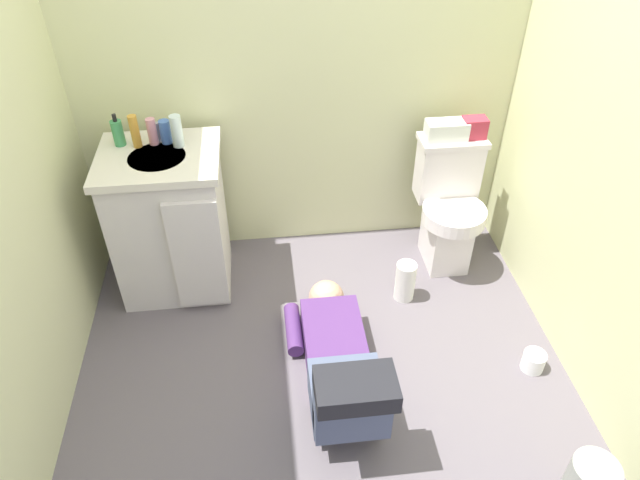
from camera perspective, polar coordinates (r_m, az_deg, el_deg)
name	(u,v)px	position (r m, az deg, el deg)	size (l,w,h in m)	color
ground_plane	(323,372)	(2.91, 0.25, -12.83)	(2.85, 3.12, 0.04)	#625960
wall_back	(298,45)	(3.09, -2.23, 18.66)	(2.51, 0.08, 2.40)	beige
toilet	(448,206)	(3.35, 12.52, 3.28)	(0.36, 0.46, 0.75)	silver
vanity_cabinet	(171,221)	(3.17, -14.47, 1.82)	(0.60, 0.53, 0.82)	silver
faucet	(158,132)	(3.06, -15.65, 10.23)	(0.02, 0.02, 0.10)	silver
person_plumber	(339,364)	(2.69, 1.91, -12.08)	(0.39, 1.06, 0.52)	#512D6B
tissue_box	(447,130)	(3.19, 12.35, 10.53)	(0.22, 0.11, 0.10)	silver
toiletry_bag	(474,128)	(3.23, 14.94, 10.64)	(0.12, 0.09, 0.11)	#B22D3F
soap_dispenser	(118,133)	(3.07, -19.28, 9.95)	(0.06, 0.06, 0.17)	#3E9658
bottle_amber	(135,131)	(3.02, -17.77, 10.15)	(0.04, 0.04, 0.17)	gold
bottle_pink	(152,131)	(3.03, -16.20, 10.22)	(0.05, 0.05, 0.14)	pink
bottle_blue	(165,132)	(3.03, -14.97, 10.26)	(0.05, 0.05, 0.12)	#436BBD
bottle_clear	(177,131)	(2.97, -13.92, 10.36)	(0.06, 0.06, 0.16)	silver
paper_towel_roll	(405,281)	(3.19, 8.38, -4.03)	(0.11, 0.11, 0.23)	white
toilet_paper_roll	(533,361)	(3.04, 20.27, -11.12)	(0.11, 0.11, 0.10)	white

